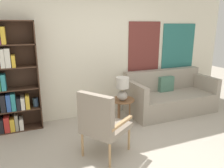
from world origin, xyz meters
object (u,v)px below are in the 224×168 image
object	(u,v)px
armchair	(101,121)
table_lamp	(122,88)
bookshelf	(10,82)
couch	(169,97)
side_table	(123,102)

from	to	relation	value
armchair	table_lamp	bearing A→B (deg)	49.57
bookshelf	armchair	size ratio (longest dim) A/B	1.96
couch	side_table	size ratio (longest dim) A/B	3.86
bookshelf	side_table	size ratio (longest dim) A/B	3.93
bookshelf	armchair	world-z (taller)	bookshelf
table_lamp	side_table	bearing A→B (deg)	57.55
side_table	armchair	bearing A→B (deg)	-129.97
bookshelf	armchair	xyz separation A→B (m)	(1.19, -1.42, -0.35)
side_table	table_lamp	distance (m)	0.32
side_table	table_lamp	xyz separation A→B (m)	(-0.04, -0.06, 0.32)
armchair	couch	size ratio (longest dim) A/B	0.52
couch	side_table	bearing A→B (deg)	-170.23
armchair	side_table	xyz separation A→B (m)	(0.77, 0.92, -0.13)
couch	table_lamp	distance (m)	1.40
couch	armchair	bearing A→B (deg)	-150.74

